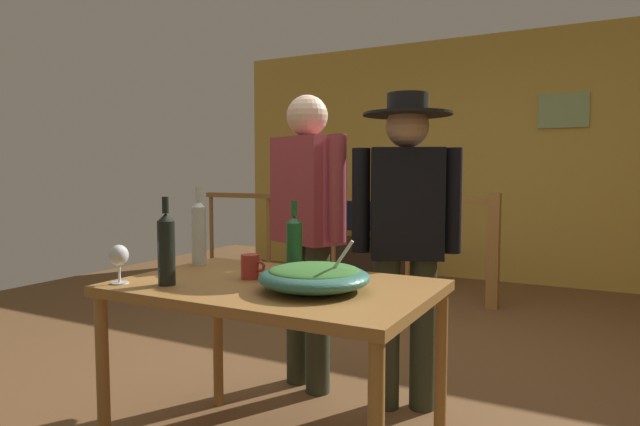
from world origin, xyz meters
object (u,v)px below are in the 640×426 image
Objects in this scene: serving_table at (275,303)px; wine_bottle_green at (294,244)px; stair_railing at (382,229)px; flat_screen_tv at (372,215)px; wine_bottle_dark at (166,248)px; person_standing_right at (406,226)px; framed_picture at (563,111)px; salad_bowl at (314,276)px; wine_bottle_clear at (199,232)px; mug_red at (250,267)px; person_standing_left at (307,217)px; wine_glass at (119,257)px; tv_console at (372,257)px.

wine_bottle_green is (-0.01, 0.17, 0.21)m from serving_table.
flat_screen_tv is (-0.48, 0.90, 0.05)m from stair_railing.
person_standing_right reaches higher than wine_bottle_dark.
framed_picture reaches higher than salad_bowl.
serving_table is at bearing 46.16° from person_standing_right.
salad_bowl is 0.82m from person_standing_right.
wine_bottle_clear is 3.33× the size of mug_red.
flat_screen_tv is 3.78m from wine_bottle_clear.
person_standing_right is at bearing -66.10° from stair_railing.
salad_bowl is at bearing 18.35° from wine_bottle_dark.
person_standing_left reaches higher than salad_bowl.
wine_glass is 0.10× the size of person_standing_right.
wine_bottle_dark reaches higher than flat_screen_tv.
mug_red is (0.58, -2.98, 0.15)m from stair_railing.
wine_bottle_dark reaches higher than serving_table.
salad_bowl is (-0.55, -4.27, -1.00)m from framed_picture.
serving_table is at bearing -76.62° from stair_railing.
stair_railing reaches higher than flat_screen_tv.
serving_table is at bearing -73.01° from flat_screen_tv.
tv_console is at bearing -171.51° from framed_picture.
serving_table is 3.32× the size of wine_bottle_clear.
wine_bottle_dark is at bearing 109.72° from person_standing_left.
wine_glass reaches higher than serving_table.
person_standing_left is (-0.27, 0.60, 0.06)m from wine_bottle_green.
wine_bottle_green is at bearing 134.91° from salad_bowl.
wine_bottle_green is (-0.76, -4.05, -0.92)m from framed_picture.
stair_railing is 2.84m from wine_bottle_clear.
salad_bowl is (0.92, -3.05, 0.16)m from stair_railing.
framed_picture is 1.28× the size of wine_bottle_clear.
wine_bottle_dark is at bearing -147.09° from serving_table.
wine_bottle_dark reaches higher than mug_red.
person_standing_left is at bearing 101.06° from mug_red.
wine_glass is 0.48× the size of wine_bottle_green.
wine_bottle_clear reaches higher than wine_bottle_green.
salad_bowl is at bearing -12.24° from serving_table.
wine_bottle_clear is 0.53m from wine_bottle_green.
person_standing_right is at bearing 60.68° from mug_red.
tv_console is 0.56× the size of person_standing_left.
serving_table is (1.19, -3.93, 0.47)m from tv_console.
tv_console is (-0.48, 0.93, -0.44)m from stair_railing.
wine_bottle_dark is at bearing -130.25° from mug_red.
wine_glass is (-1.28, -4.52, -0.95)m from framed_picture.
serving_table is at bearing -18.92° from wine_bottle_clear.
stair_railing is 3.19m from salad_bowl.
wine_glass reaches higher than tv_console.
wine_bottle_clear is (-0.54, 0.19, 0.24)m from serving_table.
tv_console is 4.25m from salad_bowl.
wine_bottle_dark is at bearing 33.82° from person_standing_right.
wine_bottle_dark is at bearing -78.46° from flat_screen_tv.
flat_screen_tv is 4.41× the size of wine_glass.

